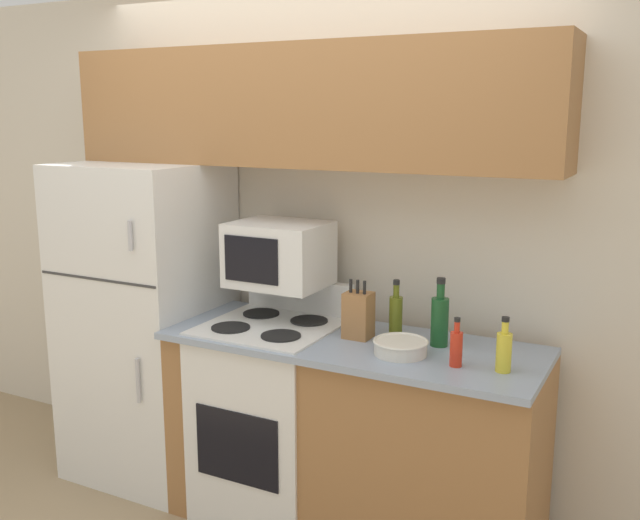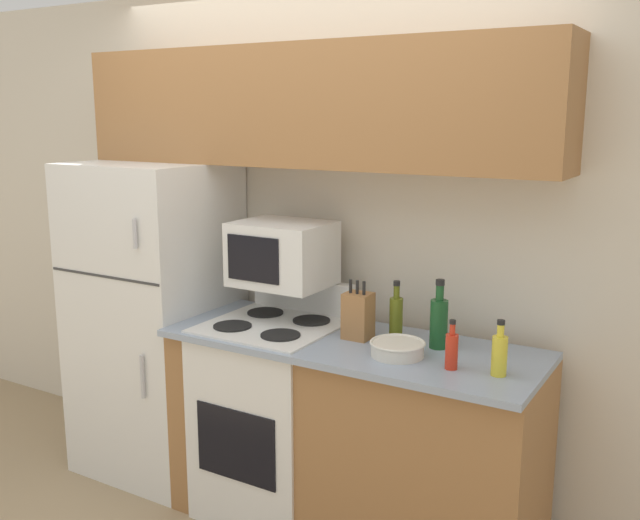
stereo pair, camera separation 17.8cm
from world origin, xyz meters
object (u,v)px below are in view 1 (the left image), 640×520
bottle_wine_green (440,319)px  bowl (401,347)px  knife_block (358,315)px  bottle_olive_oil (396,314)px  stove (272,415)px  microwave (279,254)px  bottle_hot_sauce (456,347)px  bottle_cooking_spray (504,350)px  refrigerator (147,321)px

bottle_wine_green → bowl: bearing=-119.7°
knife_block → bottle_olive_oil: (0.14, 0.10, -0.00)m
stove → microwave: microwave is taller
bottle_hot_sauce → knife_block: bearing=162.5°
microwave → bottle_hot_sauce: size_ratio=2.22×
bowl → bottle_wine_green: bearing=60.3°
microwave → bottle_olive_oil: microwave is taller
stove → bowl: (0.68, -0.09, 0.48)m
bottle_wine_green → bottle_cooking_spray: bearing=-30.5°
refrigerator → knife_block: (1.23, -0.01, 0.20)m
bottle_hot_sauce → bottle_cooking_spray: 0.18m
stove → bottle_cooking_spray: bottle_cooking_spray is taller
stove → microwave: (-0.02, 0.11, 0.77)m
knife_block → bottle_olive_oil: bearing=34.1°
bowl → microwave: bearing=164.1°
knife_block → bowl: bearing=-26.6°
refrigerator → bowl: bearing=-5.1°
bottle_cooking_spray → bowl: bearing=179.5°
knife_block → bottle_olive_oil: 0.17m
stove → refrigerator: bearing=176.7°
stove → microwave: 0.78m
refrigerator → knife_block: bearing=-0.3°
refrigerator → microwave: 0.89m
refrigerator → bottle_hot_sauce: (1.73, -0.16, 0.18)m
bottle_wine_green → bottle_cooking_spray: (0.32, -0.19, -0.03)m
knife_block → bottle_cooking_spray: 0.69m
microwave → stove: bearing=-80.6°
refrigerator → bottle_cooking_spray: (1.91, -0.14, 0.18)m
stove → bottle_cooking_spray: bearing=-4.6°
bottle_wine_green → bottle_hot_sauce: bearing=-57.1°
refrigerator → microwave: bearing=5.0°
stove → bowl: bearing=-7.2°
stove → knife_block: (0.43, 0.04, 0.55)m
bottle_cooking_spray → bottle_olive_oil: bearing=157.2°
knife_block → bottle_wine_green: bearing=9.4°
stove → bottle_hot_sauce: bearing=-7.2°
bottle_wine_green → refrigerator: bearing=-178.1°
microwave → knife_block: microwave is taller
refrigerator → microwave: size_ratio=3.76×
bottle_hot_sauce → bottle_olive_oil: size_ratio=0.77×
stove → bowl: 0.84m
bottle_hot_sauce → bottle_olive_oil: (-0.36, 0.25, 0.02)m
microwave → knife_block: 0.51m
stove → knife_block: bearing=5.2°
stove → microwave: size_ratio=2.48×
bottle_wine_green → bottle_olive_oil: bearing=170.5°
microwave → bowl: microwave is taller
stove → bottle_wine_green: (0.79, 0.10, 0.56)m
bowl → bottle_hot_sauce: bottle_hot_sauce is taller
bottle_hot_sauce → bottle_cooking_spray: size_ratio=0.91×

